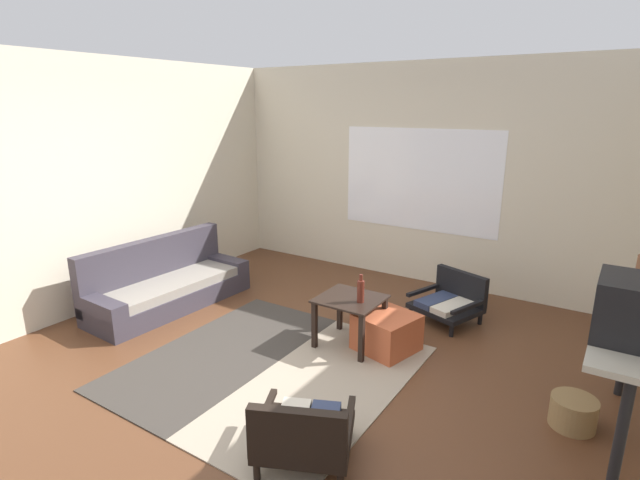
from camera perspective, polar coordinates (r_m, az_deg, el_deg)
ground_plane at (r=4.12m, az=-5.85°, el=-16.67°), size 7.80×7.80×0.00m
far_wall_with_window at (r=6.22m, az=11.78°, el=7.47°), size 5.60×0.13×2.70m
side_wall_left at (r=5.78m, az=-25.44°, el=5.70°), size 0.12×6.60×2.70m
area_rug at (r=4.35m, az=-5.93°, el=-14.69°), size 2.17×2.24×0.01m
couch at (r=5.75m, az=-17.53°, el=-5.14°), size 0.75×1.86×0.75m
coffee_table at (r=4.55m, az=3.55°, el=-7.99°), size 0.57×0.54×0.48m
armchair_by_window at (r=5.30m, az=15.02°, el=-6.77°), size 0.77×0.73×0.50m
armchair_striped_foreground at (r=3.24m, az=-1.99°, el=-21.67°), size 0.77×0.77×0.52m
ottoman_orange at (r=4.59m, az=7.81°, el=-10.68°), size 0.59×0.59×0.35m
console_shelf at (r=3.70m, az=32.79°, el=-9.71°), size 0.45×1.46×0.87m
crt_television at (r=3.37m, az=33.36°, el=-6.94°), size 0.45×0.44×0.37m
clay_vase at (r=4.03m, az=33.35°, el=-4.55°), size 0.21×0.21×0.34m
glass_bottle at (r=4.39m, az=4.79°, el=-5.94°), size 0.07×0.07×0.26m
wicker_basket at (r=4.04m, az=27.55°, el=-17.47°), size 0.31×0.31×0.22m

